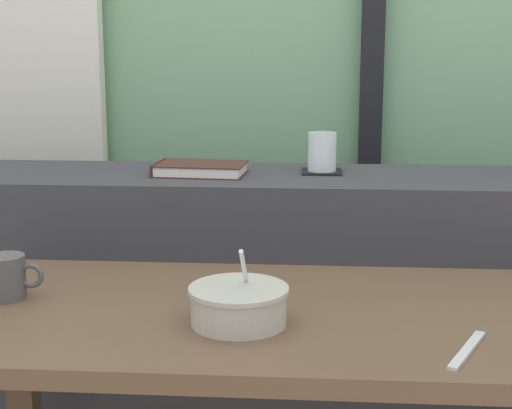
{
  "coord_description": "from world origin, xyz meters",
  "views": [
    {
      "loc": [
        0.03,
        -1.36,
        1.17
      ],
      "look_at": [
        -0.09,
        0.31,
        0.82
      ],
      "focal_mm": 54.56,
      "sensor_mm": 36.0,
      "label": 1
    }
  ],
  "objects_px": {
    "juice_glass": "(322,153)",
    "closed_book": "(200,169)",
    "fork_utensil": "(467,350)",
    "breakfast_table": "(273,366)",
    "ceramic_mug": "(7,277)",
    "coaster_square": "(322,172)",
    "soup_bowl": "(239,305)"
  },
  "relations": [
    {
      "from": "coaster_square",
      "to": "ceramic_mug",
      "type": "bearing_deg",
      "value": -137.19
    },
    {
      "from": "fork_utensil",
      "to": "coaster_square",
      "type": "bearing_deg",
      "value": 132.38
    },
    {
      "from": "breakfast_table",
      "to": "juice_glass",
      "type": "xyz_separation_m",
      "value": [
        0.09,
        0.59,
        0.32
      ]
    },
    {
      "from": "juice_glass",
      "to": "ceramic_mug",
      "type": "bearing_deg",
      "value": -137.19
    },
    {
      "from": "juice_glass",
      "to": "ceramic_mug",
      "type": "height_order",
      "value": "juice_glass"
    },
    {
      "from": "closed_book",
      "to": "fork_utensil",
      "type": "bearing_deg",
      "value": -53.23
    },
    {
      "from": "breakfast_table",
      "to": "fork_utensil",
      "type": "height_order",
      "value": "fork_utensil"
    },
    {
      "from": "breakfast_table",
      "to": "closed_book",
      "type": "bearing_deg",
      "value": 111.55
    },
    {
      "from": "breakfast_table",
      "to": "fork_utensil",
      "type": "distance_m",
      "value": 0.38
    },
    {
      "from": "ceramic_mug",
      "to": "coaster_square",
      "type": "bearing_deg",
      "value": 42.81
    },
    {
      "from": "coaster_square",
      "to": "juice_glass",
      "type": "relative_size",
      "value": 1.03
    },
    {
      "from": "juice_glass",
      "to": "fork_utensil",
      "type": "xyz_separation_m",
      "value": [
        0.23,
        -0.76,
        -0.2
      ]
    },
    {
      "from": "coaster_square",
      "to": "juice_glass",
      "type": "bearing_deg",
      "value": 0.0
    },
    {
      "from": "coaster_square",
      "to": "soup_bowl",
      "type": "height_order",
      "value": "coaster_square"
    },
    {
      "from": "closed_book",
      "to": "soup_bowl",
      "type": "height_order",
      "value": "closed_book"
    },
    {
      "from": "soup_bowl",
      "to": "fork_utensil",
      "type": "distance_m",
      "value": 0.39
    },
    {
      "from": "closed_book",
      "to": "ceramic_mug",
      "type": "xyz_separation_m",
      "value": [
        -0.3,
        -0.51,
        -0.13
      ]
    },
    {
      "from": "soup_bowl",
      "to": "fork_utensil",
      "type": "xyz_separation_m",
      "value": [
        0.37,
        -0.1,
        -0.03
      ]
    },
    {
      "from": "juice_glass",
      "to": "closed_book",
      "type": "xyz_separation_m",
      "value": [
        -0.3,
        -0.05,
        -0.04
      ]
    },
    {
      "from": "coaster_square",
      "to": "fork_utensil",
      "type": "xyz_separation_m",
      "value": [
        0.23,
        -0.76,
        -0.16
      ]
    },
    {
      "from": "fork_utensil",
      "to": "closed_book",
      "type": "bearing_deg",
      "value": 152.53
    },
    {
      "from": "juice_glass",
      "to": "closed_book",
      "type": "height_order",
      "value": "juice_glass"
    },
    {
      "from": "juice_glass",
      "to": "closed_book",
      "type": "bearing_deg",
      "value": -170.68
    },
    {
      "from": "closed_book",
      "to": "fork_utensil",
      "type": "relative_size",
      "value": 1.36
    },
    {
      "from": "closed_book",
      "to": "breakfast_table",
      "type": "bearing_deg",
      "value": -68.45
    },
    {
      "from": "breakfast_table",
      "to": "juice_glass",
      "type": "height_order",
      "value": "juice_glass"
    },
    {
      "from": "breakfast_table",
      "to": "soup_bowl",
      "type": "xyz_separation_m",
      "value": [
        -0.06,
        -0.07,
        0.14
      ]
    },
    {
      "from": "closed_book",
      "to": "ceramic_mug",
      "type": "bearing_deg",
      "value": -120.5
    },
    {
      "from": "juice_glass",
      "to": "fork_utensil",
      "type": "relative_size",
      "value": 0.57
    },
    {
      "from": "breakfast_table",
      "to": "coaster_square",
      "type": "bearing_deg",
      "value": 81.24
    },
    {
      "from": "juice_glass",
      "to": "fork_utensil",
      "type": "height_order",
      "value": "juice_glass"
    },
    {
      "from": "breakfast_table",
      "to": "soup_bowl",
      "type": "distance_m",
      "value": 0.17
    }
  ]
}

